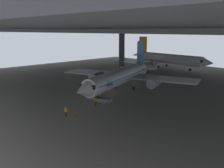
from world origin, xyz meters
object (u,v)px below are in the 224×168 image
at_px(crew_worker_near_nose, 66,111).
at_px(crew_worker_by_stairs, 95,101).
at_px(boarding_stairs, 102,98).
at_px(airplane_distant, 167,59).
at_px(traffic_cone_orange, 77,114).
at_px(airplane_main, 121,77).

distance_m(crew_worker_near_nose, crew_worker_by_stairs, 7.42).
height_order(boarding_stairs, crew_worker_by_stairs, boarding_stairs).
relative_size(crew_worker_near_nose, airplane_distant, 0.05).
xyz_separation_m(crew_worker_near_nose, traffic_cone_orange, (0.52, 1.76, -0.71)).
xyz_separation_m(airplane_main, airplane_distant, (-13.24, 38.01, 0.05)).
height_order(airplane_main, boarding_stairs, airplane_main).
relative_size(crew_worker_by_stairs, airplane_distant, 0.05).
height_order(boarding_stairs, airplane_distant, airplane_distant).
bearing_deg(boarding_stairs, crew_worker_near_nose, -75.25).
relative_size(airplane_distant, traffic_cone_orange, 58.95).
height_order(boarding_stairs, traffic_cone_orange, boarding_stairs).
relative_size(boarding_stairs, traffic_cone_orange, 7.54).
height_order(airplane_main, airplane_distant, airplane_distant).
bearing_deg(traffic_cone_orange, crew_worker_near_nose, -106.29).
distance_m(boarding_stairs, traffic_cone_orange, 9.06).
relative_size(airplane_main, airplane_distant, 0.94).
relative_size(airplane_main, boarding_stairs, 7.37).
xyz_separation_m(airplane_distant, traffic_cone_orange, (20.05, -55.32, -3.10)).
bearing_deg(airplane_distant, boarding_stairs, -70.23).
bearing_deg(crew_worker_near_nose, crew_worker_by_stairs, 100.49).
bearing_deg(boarding_stairs, crew_worker_by_stairs, -65.39).
xyz_separation_m(airplane_main, crew_worker_by_stairs, (4.94, -11.77, -2.33)).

